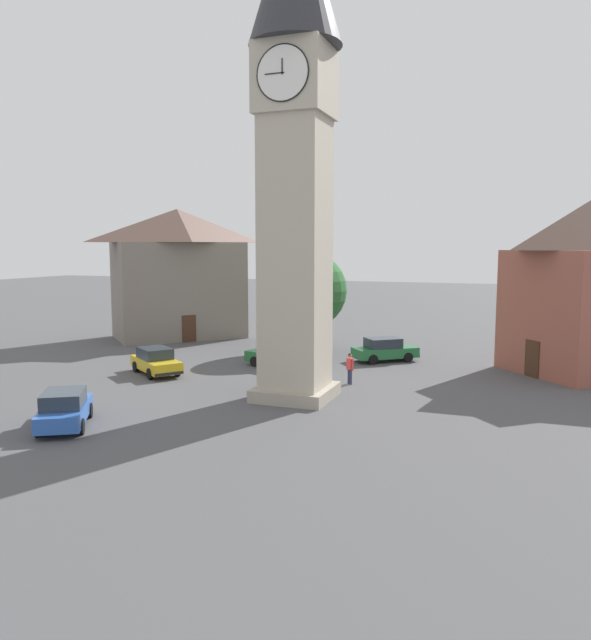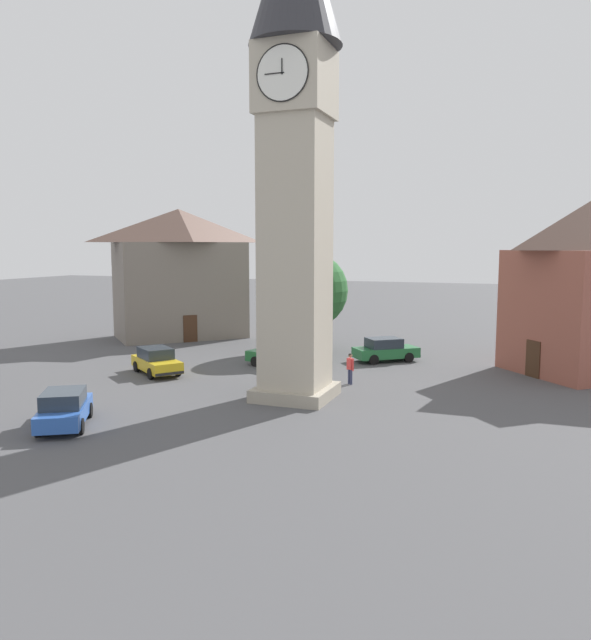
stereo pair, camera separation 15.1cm
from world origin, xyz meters
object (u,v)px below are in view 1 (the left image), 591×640
(car_white_side, at_px, (64,409))
(building_terrace_right, at_px, (178,273))
(pedestrian, at_px, (350,366))
(building_shop_left, at_px, (590,284))
(tree, at_px, (309,290))
(car_blue_kerb, at_px, (385,350))
(car_red_corner, at_px, (279,355))
(car_silver_kerb, at_px, (156,361))
(clock_tower, at_px, (295,104))

(car_white_side, height_order, building_terrace_right, building_terrace_right)
(pedestrian, bearing_deg, building_shop_left, -146.90)
(car_white_side, relative_size, tree, 0.63)
(car_white_side, relative_size, pedestrian, 2.60)
(car_white_side, distance_m, tree, 20.92)
(car_blue_kerb, xyz_separation_m, car_red_corner, (5.69, 4.12, 0.00))
(car_silver_kerb, relative_size, car_red_corner, 0.98)
(clock_tower, height_order, building_shop_left, clock_tower)
(building_shop_left, bearing_deg, car_red_corner, 15.49)
(car_blue_kerb, relative_size, pedestrian, 2.53)
(car_white_side, distance_m, pedestrian, 14.72)
(building_shop_left, height_order, building_terrace_right, building_terrace_right)
(clock_tower, distance_m, pedestrian, 13.59)
(clock_tower, distance_m, building_shop_left, 20.25)
(building_terrace_right, bearing_deg, clock_tower, 135.48)
(tree, height_order, building_terrace_right, building_terrace_right)
(clock_tower, xyz_separation_m, pedestrian, (-1.68, -3.88, -12.92))
(building_shop_left, bearing_deg, car_silver_kerb, 21.63)
(clock_tower, bearing_deg, car_silver_kerb, -14.68)
(building_shop_left, relative_size, building_terrace_right, 0.93)
(tree, bearing_deg, car_red_corner, 89.72)
(car_red_corner, height_order, tree, tree)
(car_silver_kerb, xyz_separation_m, tree, (-5.97, -9.94, 3.60))
(car_white_side, distance_m, building_shop_left, 29.21)
(car_blue_kerb, distance_m, pedestrian, 7.22)
(pedestrian, bearing_deg, tree, -58.12)
(building_terrace_right, bearing_deg, pedestrian, 146.15)
(car_silver_kerb, xyz_separation_m, car_white_side, (-2.42, 10.37, 0.00))
(car_red_corner, xyz_separation_m, car_white_side, (3.52, 14.82, 0.00))
(pedestrian, relative_size, building_shop_left, 0.16)
(car_blue_kerb, xyz_separation_m, car_silver_kerb, (11.64, 8.57, 0.00))
(car_red_corner, distance_m, building_terrace_right, 15.80)
(clock_tower, height_order, tree, clock_tower)
(car_white_side, bearing_deg, car_red_corner, -103.37)
(clock_tower, xyz_separation_m, car_red_corner, (3.68, -6.97, -13.16))
(building_terrace_right, bearing_deg, car_silver_kerb, 115.80)
(car_silver_kerb, bearing_deg, building_terrace_right, -64.20)
(car_blue_kerb, relative_size, tree, 0.61)
(car_red_corner, bearing_deg, car_silver_kerb, 36.86)
(tree, bearing_deg, building_shop_left, 178.02)
(clock_tower, height_order, building_terrace_right, clock_tower)
(car_white_side, height_order, building_shop_left, building_shop_left)
(car_blue_kerb, relative_size, car_white_side, 0.97)
(clock_tower, relative_size, building_shop_left, 2.19)
(car_white_side, xyz_separation_m, building_terrace_right, (8.81, -23.60, 4.52))
(car_silver_kerb, height_order, tree, tree)
(clock_tower, height_order, car_white_side, clock_tower)
(car_blue_kerb, relative_size, car_red_corner, 0.97)
(car_red_corner, distance_m, tree, 6.56)
(clock_tower, relative_size, car_white_side, 5.40)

